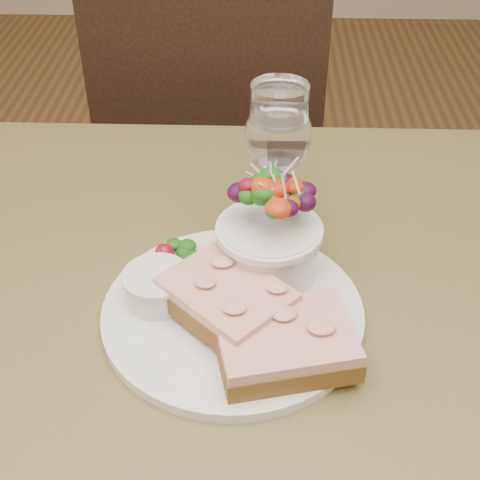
{
  "coord_description": "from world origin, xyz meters",
  "views": [
    {
      "loc": [
        0.01,
        -0.52,
        1.25
      ],
      "look_at": [
        -0.01,
        0.04,
        0.81
      ],
      "focal_mm": 50.0,
      "sensor_mm": 36.0,
      "label": 1
    }
  ],
  "objects_px": {
    "chair_far": "(220,230)",
    "dinner_plate": "(233,312)",
    "sandwich_front": "(285,343)",
    "ramekin": "(157,286)",
    "wine_glass": "(278,140)",
    "cafe_table": "(246,368)",
    "salad_bowl": "(269,228)",
    "sandwich_back": "(226,298)"
  },
  "relations": [
    {
      "from": "chair_far",
      "to": "dinner_plate",
      "type": "height_order",
      "value": "chair_far"
    },
    {
      "from": "sandwich_front",
      "to": "salad_bowl",
      "type": "height_order",
      "value": "salad_bowl"
    },
    {
      "from": "sandwich_front",
      "to": "ramekin",
      "type": "xyz_separation_m",
      "value": [
        -0.13,
        0.07,
        0.0
      ]
    },
    {
      "from": "salad_bowl",
      "to": "chair_far",
      "type": "bearing_deg",
      "value": 98.27
    },
    {
      "from": "chair_far",
      "to": "ramekin",
      "type": "xyz_separation_m",
      "value": [
        -0.02,
        -0.74,
        0.49
      ]
    },
    {
      "from": "ramekin",
      "to": "wine_glass",
      "type": "relative_size",
      "value": 0.38
    },
    {
      "from": "sandwich_back",
      "to": "dinner_plate",
      "type": "bearing_deg",
      "value": 108.98
    },
    {
      "from": "dinner_plate",
      "to": "salad_bowl",
      "type": "xyz_separation_m",
      "value": [
        0.04,
        0.06,
        0.07
      ]
    },
    {
      "from": "dinner_plate",
      "to": "wine_glass",
      "type": "height_order",
      "value": "wine_glass"
    },
    {
      "from": "chair_far",
      "to": "wine_glass",
      "type": "xyz_separation_m",
      "value": [
        0.11,
        -0.6,
        0.58
      ]
    },
    {
      "from": "ramekin",
      "to": "chair_far",
      "type": "bearing_deg",
      "value": 88.82
    },
    {
      "from": "chair_far",
      "to": "sandwich_front",
      "type": "height_order",
      "value": "chair_far"
    },
    {
      "from": "cafe_table",
      "to": "wine_glass",
      "type": "xyz_separation_m",
      "value": [
        0.03,
        0.14,
        0.22
      ]
    },
    {
      "from": "chair_far",
      "to": "dinner_plate",
      "type": "bearing_deg",
      "value": 97.72
    },
    {
      "from": "chair_far",
      "to": "ramekin",
      "type": "bearing_deg",
      "value": 91.7
    },
    {
      "from": "cafe_table",
      "to": "ramekin",
      "type": "height_order",
      "value": "ramekin"
    },
    {
      "from": "sandwich_back",
      "to": "chair_far",
      "type": "bearing_deg",
      "value": 138.07
    },
    {
      "from": "chair_far",
      "to": "sandwich_front",
      "type": "relative_size",
      "value": 6.13
    },
    {
      "from": "chair_far",
      "to": "sandwich_back",
      "type": "xyz_separation_m",
      "value": [
        0.06,
        -0.77,
        0.49
      ]
    },
    {
      "from": "salad_bowl",
      "to": "wine_glass",
      "type": "relative_size",
      "value": 0.73
    },
    {
      "from": "dinner_plate",
      "to": "sandwich_front",
      "type": "relative_size",
      "value": 1.86
    },
    {
      "from": "salad_bowl",
      "to": "ramekin",
      "type": "bearing_deg",
      "value": -156.04
    },
    {
      "from": "sandwich_back",
      "to": "wine_glass",
      "type": "xyz_separation_m",
      "value": [
        0.05,
        0.17,
        0.09
      ]
    },
    {
      "from": "dinner_plate",
      "to": "sandwich_front",
      "type": "bearing_deg",
      "value": -50.71
    },
    {
      "from": "ramekin",
      "to": "salad_bowl",
      "type": "distance_m",
      "value": 0.13
    },
    {
      "from": "cafe_table",
      "to": "salad_bowl",
      "type": "height_order",
      "value": "salad_bowl"
    },
    {
      "from": "dinner_plate",
      "to": "ramekin",
      "type": "xyz_separation_m",
      "value": [
        -0.08,
        0.01,
        0.03
      ]
    },
    {
      "from": "cafe_table",
      "to": "chair_far",
      "type": "xyz_separation_m",
      "value": [
        -0.08,
        0.74,
        -0.36
      ]
    },
    {
      "from": "dinner_plate",
      "to": "ramekin",
      "type": "bearing_deg",
      "value": 172.71
    },
    {
      "from": "sandwich_back",
      "to": "wine_glass",
      "type": "height_order",
      "value": "wine_glass"
    },
    {
      "from": "chair_far",
      "to": "sandwich_back",
      "type": "height_order",
      "value": "chair_far"
    },
    {
      "from": "wine_glass",
      "to": "sandwich_back",
      "type": "bearing_deg",
      "value": -106.67
    },
    {
      "from": "cafe_table",
      "to": "ramekin",
      "type": "relative_size",
      "value": 12.16
    },
    {
      "from": "ramekin",
      "to": "sandwich_front",
      "type": "bearing_deg",
      "value": -29.46
    },
    {
      "from": "sandwich_back",
      "to": "salad_bowl",
      "type": "height_order",
      "value": "salad_bowl"
    },
    {
      "from": "salad_bowl",
      "to": "sandwich_front",
      "type": "bearing_deg",
      "value": -82.83
    },
    {
      "from": "dinner_plate",
      "to": "salad_bowl",
      "type": "height_order",
      "value": "salad_bowl"
    },
    {
      "from": "chair_far",
      "to": "salad_bowl",
      "type": "height_order",
      "value": "chair_far"
    },
    {
      "from": "cafe_table",
      "to": "dinner_plate",
      "type": "height_order",
      "value": "dinner_plate"
    },
    {
      "from": "dinner_plate",
      "to": "salad_bowl",
      "type": "relative_size",
      "value": 2.15
    },
    {
      "from": "dinner_plate",
      "to": "cafe_table",
      "type": "bearing_deg",
      "value": 51.56
    },
    {
      "from": "chair_far",
      "to": "sandwich_front",
      "type": "bearing_deg",
      "value": 100.99
    }
  ]
}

